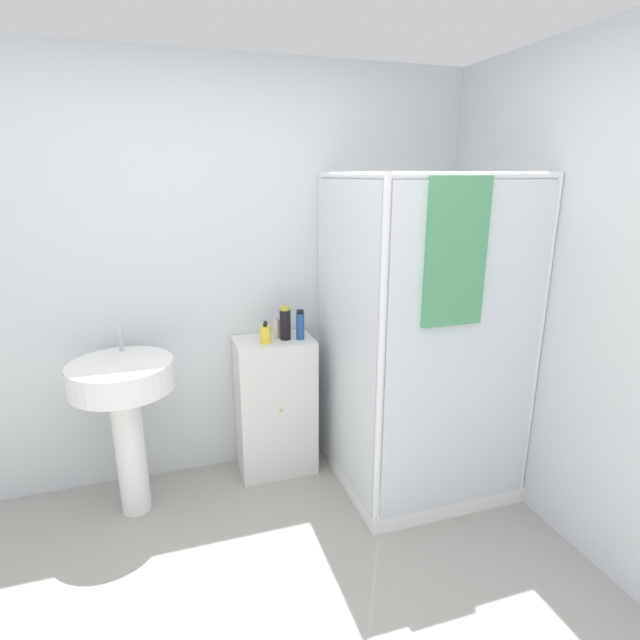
{
  "coord_description": "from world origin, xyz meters",
  "views": [
    {
      "loc": [
        -0.24,
        -1.32,
        1.85
      ],
      "look_at": [
        0.54,
        1.11,
        1.11
      ],
      "focal_mm": 28.0,
      "sensor_mm": 36.0,
      "label": 1
    }
  ],
  "objects_px": {
    "soap_dispenser": "(265,334)",
    "shampoo_bottle_tall_black": "(285,323)",
    "shampoo_bottle_blue": "(300,325)",
    "sink": "(124,400)",
    "lotion_bottle_white": "(277,328)"
  },
  "relations": [
    {
      "from": "soap_dispenser",
      "to": "shampoo_bottle_tall_black",
      "type": "xyz_separation_m",
      "value": [
        0.13,
        0.04,
        0.05
      ]
    },
    {
      "from": "shampoo_bottle_blue",
      "to": "sink",
      "type": "bearing_deg",
      "value": -173.16
    },
    {
      "from": "sink",
      "to": "lotion_bottle_white",
      "type": "distance_m",
      "value": 0.95
    },
    {
      "from": "shampoo_bottle_blue",
      "to": "lotion_bottle_white",
      "type": "height_order",
      "value": "shampoo_bottle_blue"
    },
    {
      "from": "soap_dispenser",
      "to": "lotion_bottle_white",
      "type": "height_order",
      "value": "lotion_bottle_white"
    },
    {
      "from": "shampoo_bottle_tall_black",
      "to": "lotion_bottle_white",
      "type": "bearing_deg",
      "value": 133.15
    },
    {
      "from": "lotion_bottle_white",
      "to": "soap_dispenser",
      "type": "bearing_deg",
      "value": -136.65
    },
    {
      "from": "shampoo_bottle_blue",
      "to": "soap_dispenser",
      "type": "bearing_deg",
      "value": -176.18
    },
    {
      "from": "soap_dispenser",
      "to": "lotion_bottle_white",
      "type": "distance_m",
      "value": 0.12
    },
    {
      "from": "soap_dispenser",
      "to": "shampoo_bottle_blue",
      "type": "relative_size",
      "value": 0.75
    },
    {
      "from": "sink",
      "to": "shampoo_bottle_blue",
      "type": "bearing_deg",
      "value": 6.84
    },
    {
      "from": "shampoo_bottle_tall_black",
      "to": "shampoo_bottle_blue",
      "type": "xyz_separation_m",
      "value": [
        0.09,
        -0.02,
        -0.01
      ]
    },
    {
      "from": "soap_dispenser",
      "to": "shampoo_bottle_blue",
      "type": "xyz_separation_m",
      "value": [
        0.22,
        0.01,
        0.03
      ]
    },
    {
      "from": "soap_dispenser",
      "to": "shampoo_bottle_tall_black",
      "type": "relative_size",
      "value": 0.66
    },
    {
      "from": "sink",
      "to": "shampoo_bottle_blue",
      "type": "xyz_separation_m",
      "value": [
        1.02,
        0.12,
        0.29
      ]
    }
  ]
}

